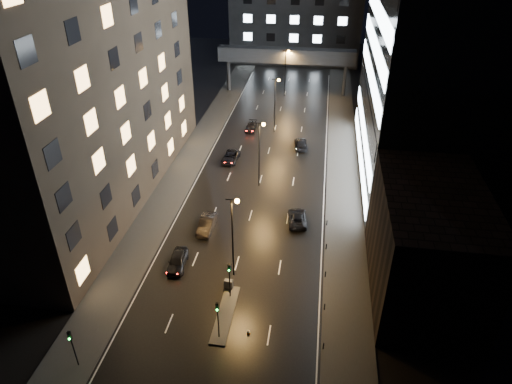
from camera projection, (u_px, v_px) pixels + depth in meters
ground at (269, 151)px, 78.39m from camera, size 160.00×160.00×0.00m
sidewalk_left at (191, 158)px, 75.70m from camera, size 5.00×110.00×0.15m
sidewalk_right at (343, 169)px, 72.55m from camera, size 5.00×110.00×0.15m
building_left at (78, 51)px, 57.31m from camera, size 15.00×48.00×40.00m
building_right_low at (426, 243)px, 46.56m from camera, size 10.00×18.00×12.00m
building_right_glass at (455, 23)px, 60.15m from camera, size 20.00×36.00×45.00m
building_far at (297, 13)px, 120.88m from camera, size 34.00×14.00×25.00m
skybridge at (286, 56)px, 99.39m from camera, size 30.00×3.00×10.00m
median_island at (225, 314)px, 46.21m from camera, size 1.60×8.00×0.15m
traffic_signal_near at (229, 275)px, 46.74m from camera, size 0.28×0.34×4.40m
traffic_signal_far at (218, 315)px, 42.10m from camera, size 0.28×0.34×4.40m
traffic_signal_corner at (72, 344)px, 39.44m from camera, size 0.28×0.34×4.40m
bollard_row at (325, 290)px, 48.57m from camera, size 0.12×25.12×0.90m
streetlight_near at (234, 228)px, 47.95m from camera, size 1.45×0.50×10.15m
streetlight_mid_a at (260, 146)px, 64.85m from camera, size 1.45×0.50×10.15m
streetlight_mid_b at (276, 99)px, 81.75m from camera, size 1.45×0.50×10.15m
streetlight_far at (286, 67)px, 98.64m from camera, size 1.45×0.50×10.15m
car_away_a at (178, 261)px, 52.21m from camera, size 2.21×4.78×1.59m
car_away_b at (207, 224)px, 58.37m from camera, size 1.79×4.98×1.63m
car_away_c at (231, 157)px, 74.72m from camera, size 2.60×5.19×1.41m
car_away_d at (251, 127)px, 85.54m from camera, size 1.89×4.50×1.30m
car_toward_a at (297, 218)px, 59.79m from camera, size 2.87×5.23×1.39m
car_toward_b at (301, 144)px, 79.00m from camera, size 2.68×5.37×1.50m
utility_cabinet at (229, 284)px, 49.07m from camera, size 0.94×0.56×1.06m
cone_b at (248, 332)px, 44.01m from camera, size 0.45×0.45×0.46m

